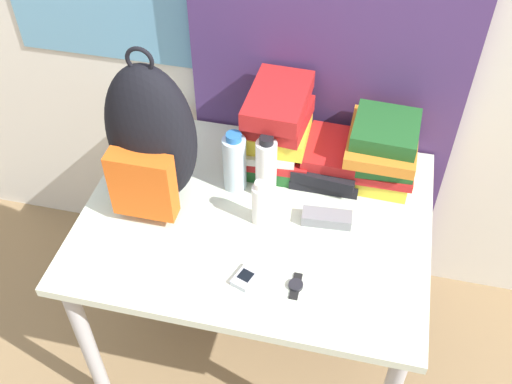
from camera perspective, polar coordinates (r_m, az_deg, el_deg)
desk at (r=1.91m, az=0.00°, el=-4.03°), size 1.06×0.82×0.72m
backpack at (r=1.77m, az=-10.00°, el=4.86°), size 0.27×0.23×0.53m
book_stack_left at (r=1.93m, az=2.00°, el=6.09°), size 0.23×0.29×0.28m
book_stack_center at (r=1.97m, az=7.12°, el=3.27°), size 0.23×0.28×0.11m
book_stack_right at (r=1.93m, az=12.09°, el=3.96°), size 0.22×0.28×0.22m
water_bottle at (r=1.87m, az=-2.06°, el=2.85°), size 0.07×0.07×0.21m
sports_bottle at (r=1.84m, az=0.97°, el=2.39°), size 0.07×0.07×0.22m
sunscreen_bottle at (r=1.77m, az=0.36°, el=-1.08°), size 0.05×0.05×0.16m
cell_phone at (r=1.68m, az=-0.99°, el=-8.12°), size 0.08×0.09×0.02m
sunglasses_case at (r=1.82m, az=6.75°, el=-2.49°), size 0.15×0.07×0.04m
wristwatch at (r=1.67m, az=3.81°, el=-8.87°), size 0.04×0.09×0.01m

